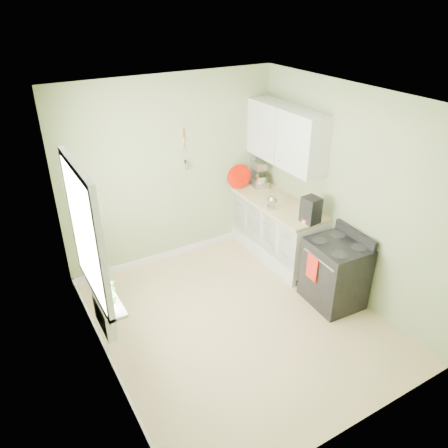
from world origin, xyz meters
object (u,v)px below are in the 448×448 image
stand_mixer (258,174)px  kettle (271,203)px  stove (335,273)px  coffee_maker (311,211)px

stand_mixer → kettle: bearing=-111.4°
stove → kettle: kettle is taller
kettle → stove: bearing=-79.6°
stand_mixer → kettle: size_ratio=2.33×
kettle → coffee_maker: coffee_maker is taller
stand_mixer → kettle: (-0.31, -0.80, -0.09)m
kettle → coffee_maker: (0.22, -0.57, 0.07)m
stove → stand_mixer: size_ratio=2.22×
stove → kettle: bearing=100.4°
stove → kettle: size_ratio=5.18×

